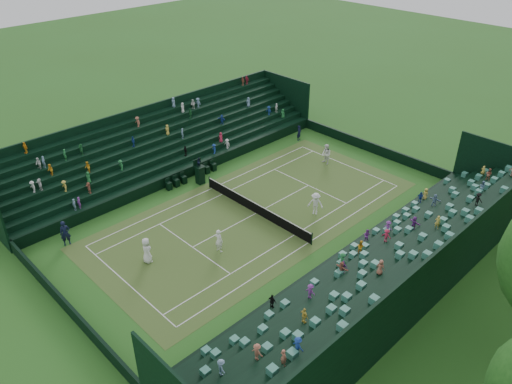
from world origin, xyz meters
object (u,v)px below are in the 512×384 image
umpire_chair (200,172)px  player_far_east (315,204)px  player_near_west (147,250)px  tennis_net (256,208)px  player_far_west (326,154)px  player_near_east (219,241)px

umpire_chair → player_far_east: umpire_chair is taller
player_near_west → player_far_east: size_ratio=1.02×
tennis_net → player_near_west: 9.66m
player_far_west → player_near_west: bearing=-74.9°
tennis_net → player_far_east: bearing=45.4°
tennis_net → player_far_west: player_far_west is taller
player_near_west → player_far_east: bearing=-98.9°
player_near_east → player_far_west: 16.31m
umpire_chair → player_far_west: size_ratio=1.27×
umpire_chair → player_far_east: size_ratio=1.32×
player_near_east → player_far_east: 8.78m
player_near_west → player_far_east: player_near_west is taller
player_far_east → player_near_east: bearing=-132.0°
player_near_west → player_near_east: player_near_west is taller
player_near_east → player_far_west: (-3.23, 15.99, 0.07)m
umpire_chair → player_near_east: umpire_chair is taller
tennis_net → player_far_west: (-1.56, 10.71, 0.46)m
player_near_west → player_near_east: 5.01m
umpire_chair → player_far_west: bearing=63.6°
umpire_chair → player_near_west: (6.07, -9.50, -0.10)m
tennis_net → player_far_west: 10.83m
tennis_net → player_near_west: size_ratio=6.01×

